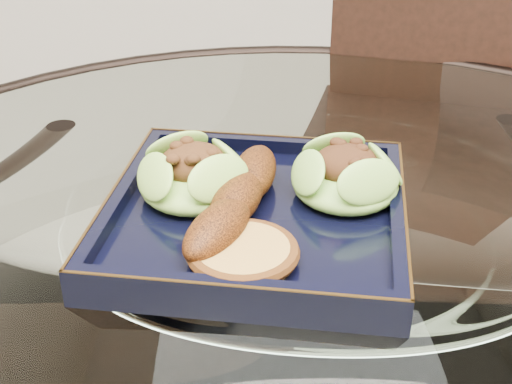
{
  "coord_description": "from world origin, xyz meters",
  "views": [
    {
      "loc": [
        -0.06,
        -0.53,
        1.12
      ],
      "look_at": [
        -0.05,
        0.03,
        0.8
      ],
      "focal_mm": 50.0,
      "sensor_mm": 36.0,
      "label": 1
    }
  ],
  "objects": [
    {
      "name": "roasted_plantain",
      "position": [
        -0.06,
        0.02,
        0.8
      ],
      "size": [
        0.1,
        0.19,
        0.04
      ],
      "primitive_type": "ellipsoid",
      "rotation": [
        0.0,
        0.0,
        1.24
      ],
      "color": "#622B0A",
      "rests_on": "navy_plate"
    },
    {
      "name": "navy_plate",
      "position": [
        -0.05,
        0.03,
        0.77
      ],
      "size": [
        0.31,
        0.31,
        0.02
      ],
      "primitive_type": "cube",
      "rotation": [
        0.0,
        0.0,
        -0.17
      ],
      "color": "black",
      "rests_on": "dining_table"
    },
    {
      "name": "lettuce_wrap_left",
      "position": [
        -0.1,
        0.06,
        0.8
      ],
      "size": [
        0.11,
        0.11,
        0.04
      ],
      "primitive_type": "ellipsoid",
      "rotation": [
        0.0,
        0.0,
        0.12
      ],
      "color": "#71A931",
      "rests_on": "navy_plate"
    },
    {
      "name": "crumb_patty",
      "position": [
        -0.06,
        -0.05,
        0.79
      ],
      "size": [
        0.09,
        0.09,
        0.02
      ],
      "primitive_type": "cylinder",
      "rotation": [
        0.0,
        0.0,
        -0.18
      ],
      "color": "gold",
      "rests_on": "navy_plate"
    },
    {
      "name": "dining_table",
      "position": [
        -0.0,
        -0.0,
        0.6
      ],
      "size": [
        1.13,
        1.13,
        0.77
      ],
      "color": "white",
      "rests_on": "ground"
    },
    {
      "name": "lettuce_wrap_right",
      "position": [
        0.04,
        0.05,
        0.8
      ],
      "size": [
        0.11,
        0.11,
        0.04
      ],
      "primitive_type": "ellipsoid",
      "rotation": [
        0.0,
        0.0,
        -0.15
      ],
      "color": "#5B922A",
      "rests_on": "navy_plate"
    },
    {
      "name": "dining_chair",
      "position": [
        0.24,
        0.38,
        0.52
      ],
      "size": [
        0.5,
        0.5,
        0.93
      ],
      "rotation": [
        0.0,
        0.0,
        -0.29
      ],
      "color": "black",
      "rests_on": "ground"
    }
  ]
}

